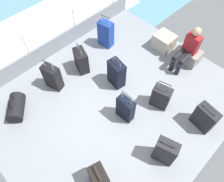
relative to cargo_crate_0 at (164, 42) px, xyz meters
The scene contains 17 objects.
ground_plane 2.14m from the cargo_crate_0, 81.89° to the right, with size 4.40×5.20×0.06m, color gray.
gunwale_port 2.82m from the cargo_crate_0, 131.62° to the right, with size 0.06×5.20×0.45m, color gray.
railing_port 2.87m from the cargo_crate_0, 131.62° to the right, with size 0.04×4.20×1.02m.
sea_wake 3.95m from the cargo_crate_0, 147.47° to the right, with size 12.00×12.00×0.01m.
cargo_crate_0 is the anchor object (origin of this frame).
cargo_crate_1 0.71m from the cargo_crate_0, ahead, with size 0.63×0.39×0.35m.
passenger_seated 0.79m from the cargo_crate_0, ahead, with size 0.34×0.66×1.05m.
suitcase_0 2.33m from the cargo_crate_0, 72.07° to the right, with size 0.38×0.20×0.84m.
suitcase_1 2.21m from the cargo_crate_0, 114.97° to the right, with size 0.47×0.36×0.76m.
suitcase_2 3.75m from the cargo_crate_0, 69.37° to the right, with size 0.42×0.35×0.64m.
suitcase_3 2.97m from the cargo_crate_0, 109.30° to the right, with size 0.43×0.31×0.84m.
suitcase_4 1.79m from the cargo_crate_0, 54.54° to the right, with size 0.43×0.33×0.78m.
suitcase_5 2.98m from the cargo_crate_0, 52.04° to the right, with size 0.44×0.33×0.75m.
suitcase_6 2.32m from the cargo_crate_0, 32.07° to the right, with size 0.47×0.28×0.69m.
suitcase_7 1.72m from the cargo_crate_0, 91.43° to the right, with size 0.43×0.30×0.81m.
suitcase_8 1.53m from the cargo_crate_0, 139.38° to the right, with size 0.41×0.29×0.89m.
duffel_bag 3.91m from the cargo_crate_0, 104.49° to the right, with size 0.67×0.62×0.48m.
Camera 1 is at (1.79, -1.84, 4.19)m, focal length 34.99 mm.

